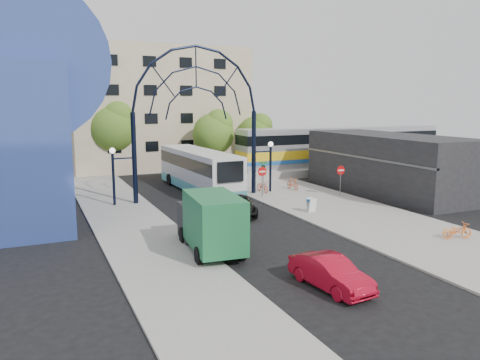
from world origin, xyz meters
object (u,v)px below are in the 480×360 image
tree_north_c (256,132)px  bike_far_c (457,230)px  gateway_arch (196,91)px  tree_north_a (215,132)px  train_car (342,146)px  red_sedan (330,273)px  stop_sign (262,174)px  tree_north_b (113,126)px  city_bus (199,170)px  sandwich_board (311,203)px  street_name_sign (263,171)px  bike_near_b (293,183)px  bike_near_a (263,186)px  bike_far_a (458,231)px  green_truck (210,222)px  do_not_enter_sign (341,173)px  black_suv (238,205)px

tree_north_c → bike_far_c: tree_north_c is taller
gateway_arch → tree_north_a: 13.98m
gateway_arch → train_car: bearing=21.8°
tree_north_c → red_sedan: bearing=-111.3°
stop_sign → tree_north_c: (7.32, 15.93, 2.28)m
tree_north_a → tree_north_b: size_ratio=0.88×
train_car → bike_far_c: 26.93m
tree_north_a → city_bus: 10.30m
tree_north_b → red_sedan: tree_north_b is taller
tree_north_b → sandwich_board: bearing=-68.4°
street_name_sign → train_car: train_car is taller
gateway_arch → bike_near_b: bearing=0.0°
gateway_arch → bike_near_a: gateway_arch is taller
bike_far_c → bike_near_a: bearing=33.4°
red_sedan → bike_far_a: size_ratio=2.37×
gateway_arch → bike_near_a: 9.88m
train_car → green_truck: bearing=-138.7°
tree_north_a → bike_near_b: tree_north_a is taller
stop_sign → bike_far_a: stop_sign is taller
tree_north_b → green_truck: bearing=-89.9°
city_bus → sandwich_board: bearing=-71.1°
bike_near_b → do_not_enter_sign: bearing=-64.4°
sandwich_board → city_bus: size_ratio=0.08×
sandwich_board → train_car: bearing=48.1°
red_sedan → tree_north_c: bearing=62.7°
city_bus → green_truck: 17.00m
gateway_arch → green_truck: gateway_arch is taller
bike_far_a → train_car: bearing=-8.8°
tree_north_a → tree_north_c: size_ratio=1.08×
train_car → bike_near_a: size_ratio=13.44×
bike_far_a → bike_near_a: bearing=26.1°
bike_near_b → bike_far_a: 17.01m
red_sedan → bike_far_a: red_sedan is taller
stop_sign → red_sedan: bearing=-108.1°
green_truck → bike_near_b: green_truck is taller
city_bus → bike_far_c: (8.45, -20.04, -1.32)m
tree_north_c → stop_sign: bearing=-114.7°
street_name_sign → city_bus: size_ratio=0.21×
sandwich_board → red_sedan: (-6.60, -11.69, -0.06)m
city_bus → black_suv: city_bus is taller
stop_sign → tree_north_c: bearing=65.3°
tree_north_b → bike_far_c: 35.71m
train_car → tree_north_c: size_ratio=3.86×
do_not_enter_sign → train_car: bearing=53.1°
city_bus → bike_far_c: bearing=-69.3°
tree_north_c → do_not_enter_sign: bearing=-93.6°
do_not_enter_sign → tree_north_c: 18.11m
city_bus → bike_near_a: 5.80m
green_truck → do_not_enter_sign: bearing=36.6°
tree_north_a → tree_north_b: 10.79m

